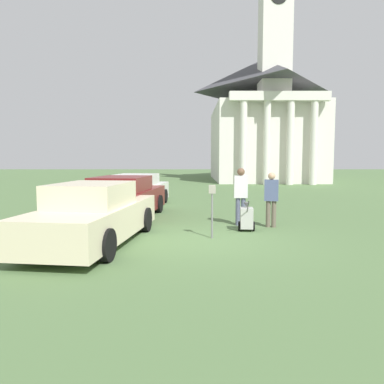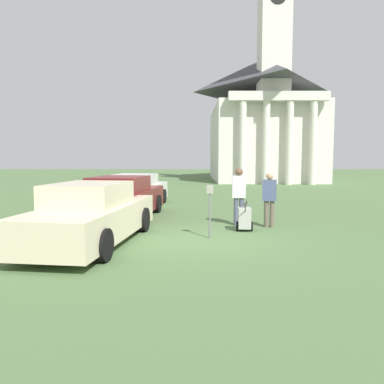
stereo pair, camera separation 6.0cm
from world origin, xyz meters
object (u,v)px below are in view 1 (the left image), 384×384
Objects in this scene: parked_car_cream at (94,216)px; person_supervisor at (270,196)px; equipment_cart at (245,218)px; parking_meter at (211,201)px; parked_car_maroon at (122,199)px; person_worker at (240,193)px; parked_car_white at (135,191)px; church at (262,113)px.

person_supervisor reaches higher than parked_car_cream.
person_supervisor is at bearing 31.87° from parked_car_cream.
equipment_cart is (-0.84, -0.61, -0.57)m from person_supervisor.
parking_meter is (2.95, 0.61, 0.28)m from parked_car_cream.
person_worker is at bearing -10.63° from parked_car_maroon.
parked_car_white is at bearing -45.93° from person_worker.
parked_car_maroon is 1.06× the size of parked_car_white.
person_worker is at bearing 97.87° from equipment_cart.
church is at bearing 75.89° from parked_car_maroon.
parked_car_maroon reaches higher than parked_car_white.
parked_car_maroon is 3.18× the size of person_supervisor.
person_supervisor is (4.85, -4.82, 0.29)m from parked_car_white.
person_supervisor is (4.85, -1.59, 0.26)m from parked_car_maroon.
church reaches higher than equipment_cart.
person_supervisor reaches higher than parked_car_maroon.
equipment_cart is (4.01, 1.60, -0.32)m from parked_car_cream.
parking_meter is (2.95, -3.18, 0.28)m from parked_car_maroon.
equipment_cart is at bearing -21.26° from parked_car_maroon.
person_worker is 25.78m from church.
church reaches higher than person_supervisor.
person_worker reaches higher than parking_meter.
parked_car_white reaches higher than parking_meter.
parked_car_maroon is (0.00, 3.79, -0.01)m from parked_car_cream.
parking_meter is at bearing 65.09° from person_worker.
person_worker reaches higher than parked_car_white.
parked_car_maroon is 4.17m from person_worker.
parked_car_white is 22.88m from church.
person_supervisor is 1.18m from equipment_cart.
parked_car_maroon is 4.58m from equipment_cart.
parking_meter is 0.05× the size of church.
parked_car_cream is at bearing -82.59° from parked_car_white.
parked_car_maroon is 25.76m from church.
equipment_cart is at bearing 29.17° from parked_car_cream.
person_supervisor is at bearing 39.91° from equipment_cart.
person_worker is at bearing 39.81° from parked_car_cream.
parked_car_maroon is 5.39× the size of equipment_cart.
person_supervisor is at bearing -37.42° from parked_car_white.
person_worker is at bearing -41.45° from parked_car_white.
church is at bearing -86.85° from person_supervisor.
person_supervisor is (4.85, 2.21, 0.25)m from parked_car_cream.
person_supervisor reaches higher than parked_car_white.
parked_car_white is 6.84m from person_supervisor.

